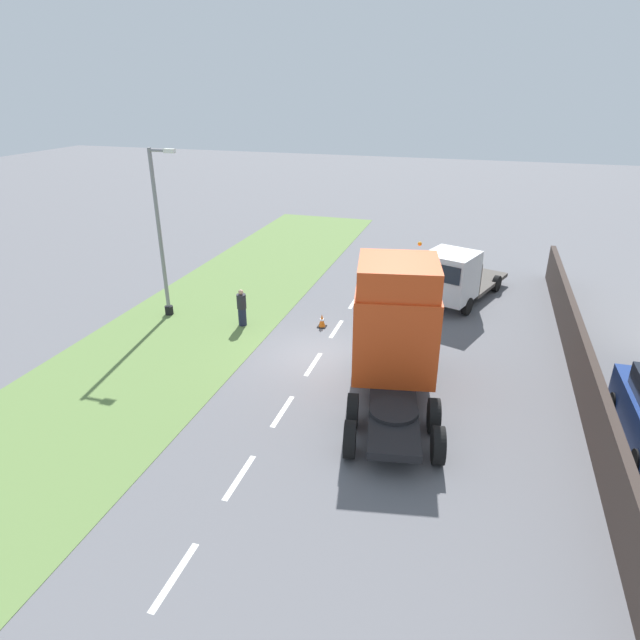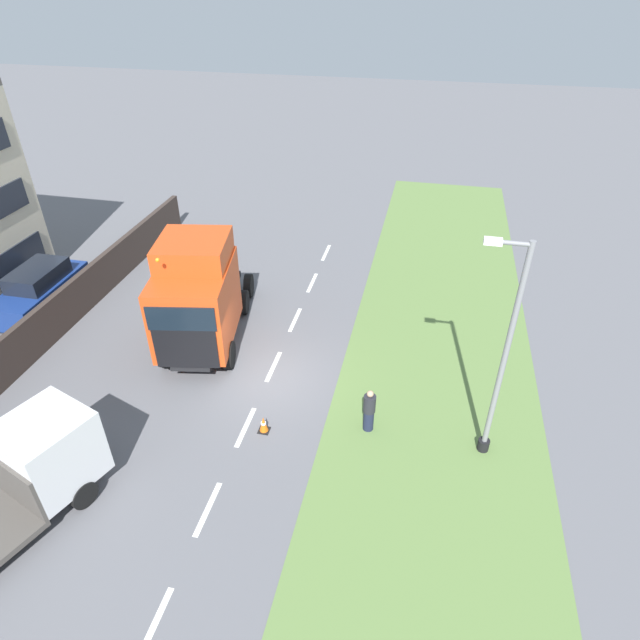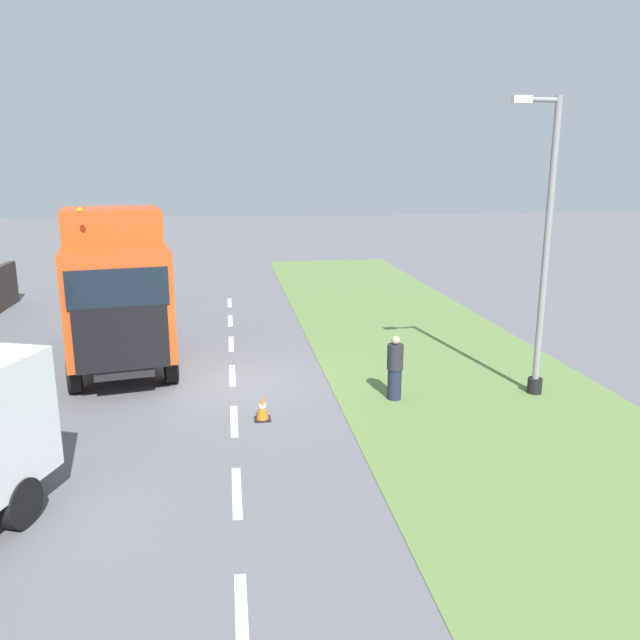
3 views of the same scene
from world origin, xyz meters
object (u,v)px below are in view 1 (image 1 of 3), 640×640
Objects in this scene: flatbed_truck at (454,277)px; traffic_cone_lead at (322,321)px; lorry_cab at (395,324)px; pedestrian at (242,308)px; lamp_post at (162,244)px.

traffic_cone_lead is (-5.05, -3.90, -1.13)m from flatbed_truck.
lorry_cab is 1.14× the size of flatbed_truck.
pedestrian is 2.77× the size of traffic_cone_lead.
pedestrian is at bearing 145.65° from lorry_cab.
lorry_cab is 7.93m from flatbed_truck.
lorry_cab is at bearing -23.90° from pedestrian.
lamp_post is at bearing 41.10° from flatbed_truck.
pedestrian is (-6.88, 3.05, -1.48)m from lorry_cab.
lamp_post is at bearing -174.21° from traffic_cone_lead.
flatbed_truck is 11.05× the size of traffic_cone_lead.
flatbed_truck reaches higher than pedestrian.
traffic_cone_lead is (-3.61, 3.85, -1.98)m from lorry_cab.
flatbed_truck is 0.90× the size of lamp_post.
lamp_post reaches higher than traffic_cone_lead.
traffic_cone_lead is (3.26, 0.80, -0.50)m from pedestrian.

